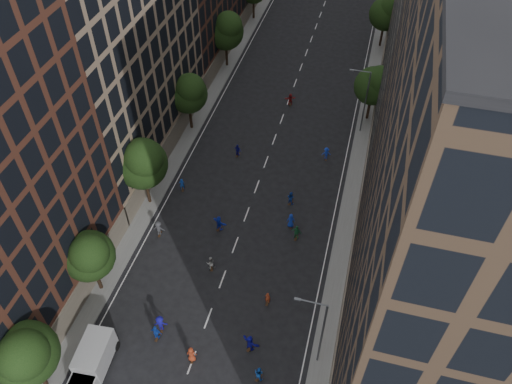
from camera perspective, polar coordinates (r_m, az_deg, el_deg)
ground at (r=64.95m, az=2.00°, el=5.75°), size 240.00×240.00×0.00m
sidewalk_left at (r=73.45m, az=-5.92°, el=10.95°), size 4.00×105.00×0.15m
sidewalk_right at (r=69.93m, az=13.16°, el=7.86°), size 4.00×105.00×0.15m
bldg_left_b at (r=58.20m, az=-18.36°, el=18.41°), size 14.00×26.00×34.00m
bldg_right_a at (r=34.57m, az=24.39°, el=-2.83°), size 14.00×30.00×36.00m
bldg_right_b at (r=59.01m, az=22.57°, el=17.08°), size 14.00×28.00×33.00m
tree_left_0 at (r=43.56m, az=-24.92°, el=-16.49°), size 5.20×5.20×8.83m
tree_left_1 at (r=47.73m, az=-18.54°, el=-6.87°), size 4.80×4.80×8.21m
tree_left_2 at (r=53.87m, az=-12.88°, el=3.35°), size 5.60×5.60×9.45m
tree_left_3 at (r=64.07m, az=-7.71°, el=11.23°), size 5.00×5.00×8.58m
tree_left_4 at (r=76.76m, az=-3.41°, el=18.02°), size 5.40×5.40×9.08m
tree_right_a at (r=67.06m, az=13.45°, el=11.88°), size 5.00×5.00×8.39m
tree_right_b at (r=84.46m, az=14.80°, el=19.27°), size 5.20×5.20×8.83m
streetlamp_near at (r=41.98m, az=7.31°, el=-15.42°), size 2.64×0.22×9.06m
streetlamp_far at (r=64.93m, az=12.25°, el=10.37°), size 2.64×0.22×9.06m
cargo_van at (r=46.70m, az=-18.15°, el=-17.82°), size 2.86×5.45×2.81m
skater_2 at (r=44.82m, az=0.33°, el=-20.03°), size 1.00×0.91×1.68m
skater_3 at (r=47.60m, az=-10.85°, el=-14.57°), size 1.38×1.04×1.90m
skater_4 at (r=47.24m, az=-11.32°, el=-15.50°), size 1.13×0.55×1.86m
skater_5 at (r=45.90m, az=-0.68°, el=-16.89°), size 1.84×1.19×1.89m
skater_6 at (r=45.80m, az=-7.38°, el=-17.94°), size 0.99×0.75×1.84m
skater_7 at (r=48.43m, az=1.33°, el=-12.03°), size 0.55×0.36×1.50m
skater_8 at (r=50.79m, az=-5.20°, el=-8.11°), size 1.01×0.92×1.69m
skater_9 at (r=54.25m, az=-11.05°, el=-4.14°), size 1.29×0.82×1.89m
skater_10 at (r=53.08m, az=4.68°, el=-4.66°), size 1.17×0.67×1.88m
skater_11 at (r=53.89m, az=-4.24°, el=-3.59°), size 1.82×1.16×1.87m
skater_12 at (r=54.14m, az=4.00°, el=-3.31°), size 0.99×0.75×1.82m
skater_13 at (r=58.59m, az=-8.46°, el=0.86°), size 0.70×0.58×1.64m
skater_14 at (r=56.53m, az=3.99°, el=-0.69°), size 1.01×0.92×1.70m
skater_15 at (r=62.49m, az=8.03°, el=4.36°), size 1.20×0.86×1.68m
skater_16 at (r=62.40m, az=-2.10°, el=4.77°), size 1.04×0.63×1.65m
skater_17 at (r=71.00m, az=3.94°, el=10.50°), size 1.65×1.12×1.71m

